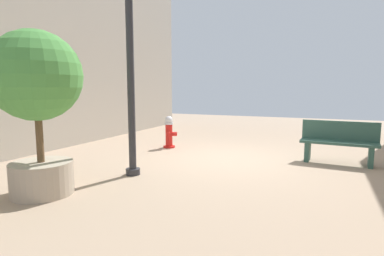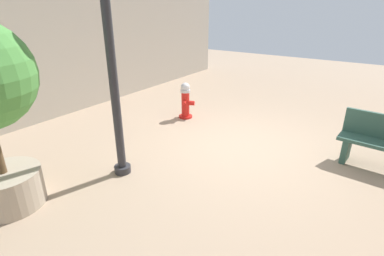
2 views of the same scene
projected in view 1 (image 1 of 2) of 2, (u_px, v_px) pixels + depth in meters
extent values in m
plane|color=tan|center=(226.00, 159.00, 7.46)|extent=(23.40, 23.40, 0.00)
cylinder|color=red|center=(169.00, 147.00, 8.89)|extent=(0.34, 0.34, 0.05)
cylinder|color=red|center=(169.00, 135.00, 8.85)|extent=(0.20, 0.20, 0.62)
cylinder|color=silver|center=(169.00, 123.00, 8.81)|extent=(0.25, 0.25, 0.06)
sphere|color=silver|center=(169.00, 120.00, 8.80)|extent=(0.23, 0.23, 0.23)
cylinder|color=red|center=(169.00, 132.00, 8.99)|extent=(0.13, 0.15, 0.09)
cylinder|color=red|center=(168.00, 133.00, 8.70)|extent=(0.13, 0.15, 0.09)
cylinder|color=red|center=(175.00, 134.00, 8.84)|extent=(0.17, 0.16, 0.12)
cube|color=#33594C|center=(371.00, 157.00, 6.65)|extent=(0.13, 0.40, 0.45)
cube|color=#33594C|center=(308.00, 151.00, 7.24)|extent=(0.13, 0.40, 0.45)
cube|color=#33594C|center=(339.00, 143.00, 6.91)|extent=(1.64, 0.56, 0.06)
cube|color=#33594C|center=(340.00, 131.00, 7.05)|extent=(1.61, 0.18, 0.44)
cylinder|color=tan|center=(42.00, 178.00, 4.94)|extent=(0.95, 0.95, 0.53)
cylinder|color=brown|center=(39.00, 133.00, 4.85)|extent=(0.11, 0.11, 0.93)
sphere|color=#4C9342|center=(36.00, 76.00, 4.74)|extent=(1.39, 1.39, 1.39)
cylinder|color=#2D2D33|center=(133.00, 172.00, 6.09)|extent=(0.28, 0.28, 0.12)
cylinder|color=#2D2D33|center=(131.00, 83.00, 5.87)|extent=(0.14, 0.14, 3.32)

